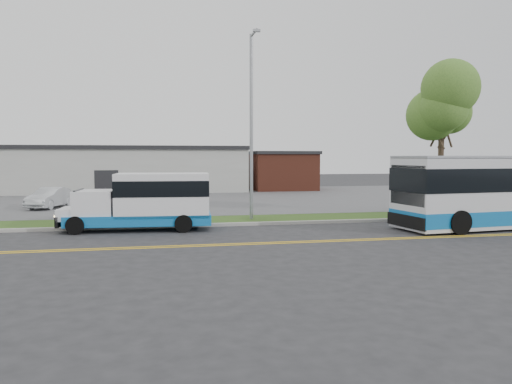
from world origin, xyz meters
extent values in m
plane|color=#28282B|center=(0.00, 0.00, 0.00)|extent=(140.00, 140.00, 0.00)
cube|color=gold|center=(0.00, -3.85, 0.01)|extent=(70.00, 0.12, 0.01)
cube|color=gold|center=(0.00, -4.15, 0.01)|extent=(70.00, 0.12, 0.01)
cube|color=#9E9B93|center=(0.00, 1.10, 0.07)|extent=(80.00, 0.30, 0.15)
cube|color=#344F1A|center=(0.00, 2.90, 0.05)|extent=(80.00, 3.30, 0.10)
cube|color=#4C4C4F|center=(0.00, 17.00, 0.05)|extent=(80.00, 25.00, 0.10)
cube|color=#9E9E99|center=(-6.00, 27.00, 2.00)|extent=(25.00, 10.00, 4.00)
cube|color=black|center=(-6.00, 27.00, 4.17)|extent=(25.40, 10.40, 0.35)
cube|color=black|center=(-6.00, 22.05, 1.10)|extent=(2.00, 0.15, 2.20)
cube|color=brown|center=(10.50, 26.00, 1.80)|extent=(6.00, 7.00, 3.60)
cube|color=black|center=(10.50, 26.00, 3.75)|extent=(6.30, 7.30, 0.30)
cylinder|color=#3D3121|center=(14.00, 3.00, 2.48)|extent=(0.32, 0.32, 4.76)
ellipsoid|color=#3F6724|center=(14.00, 3.00, 6.22)|extent=(5.20, 5.20, 4.42)
cylinder|color=gray|center=(3.00, 2.80, 4.85)|extent=(0.18, 0.18, 9.50)
cylinder|color=gray|center=(3.00, 2.10, 9.50)|extent=(0.12, 1.40, 0.12)
cube|color=gray|center=(3.00, 1.45, 9.45)|extent=(0.35, 0.18, 0.12)
cube|color=#0F62A8|center=(-2.62, 0.58, 0.52)|extent=(6.55, 2.63, 0.47)
cube|color=silver|center=(-1.58, 0.50, 1.60)|extent=(4.30, 2.47, 1.98)
cube|color=black|center=(-1.58, 0.50, 1.93)|extent=(4.32, 2.51, 0.71)
cube|color=silver|center=(-4.59, 0.72, 1.27)|extent=(1.84, 2.15, 1.13)
cube|color=black|center=(-5.30, 0.78, 1.46)|extent=(0.23, 1.79, 0.85)
cube|color=silver|center=(-5.63, 0.80, 0.80)|extent=(1.08, 2.00, 0.52)
cube|color=black|center=(-6.05, 0.83, 0.52)|extent=(0.28, 1.94, 0.47)
sphere|color=#FFD88C|center=(-6.15, 0.13, 0.75)|extent=(0.20, 0.20, 0.19)
sphere|color=#FFD88C|center=(-6.05, 1.54, 0.75)|extent=(0.20, 0.20, 0.19)
cylinder|color=black|center=(-5.33, -0.24, 0.40)|extent=(0.81, 0.32, 0.79)
cylinder|color=black|center=(-5.18, 1.79, 0.40)|extent=(0.81, 0.32, 0.79)
cylinder|color=black|center=(-0.72, -0.58, 0.40)|extent=(0.81, 0.32, 0.79)
cylinder|color=black|center=(-0.57, 1.45, 0.40)|extent=(0.81, 0.32, 0.79)
cube|color=black|center=(9.05, -2.44, 2.09)|extent=(0.38, 2.53, 1.76)
cube|color=black|center=(8.97, -2.45, 0.50)|extent=(0.43, 2.75, 0.55)
cylinder|color=black|center=(10.89, -3.55, 0.53)|extent=(1.09, 0.46, 1.06)
cylinder|color=black|center=(10.61, -0.97, 0.53)|extent=(1.09, 0.46, 1.06)
imported|color=black|center=(-5.41, 4.00, 0.88)|extent=(0.58, 0.39, 1.56)
imported|color=silver|center=(-8.47, 10.88, 0.75)|extent=(2.51, 4.20, 1.31)
sphere|color=white|center=(-5.71, 3.75, 0.26)|extent=(0.32, 0.32, 0.32)
sphere|color=white|center=(-5.11, 4.25, 0.26)|extent=(0.32, 0.32, 0.32)
camera|label=1|loc=(-1.96, -22.65, 3.34)|focal=35.00mm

